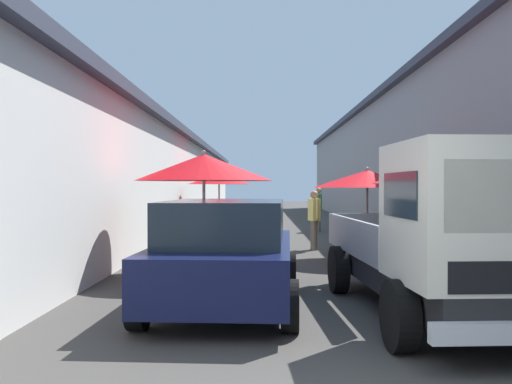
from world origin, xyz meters
name	(u,v)px	position (x,y,z in m)	size (l,w,h in m)	color
ground	(288,241)	(13.50, 0.00, 0.00)	(90.00, 90.00, 0.00)	#3D3A38
building_left_whitewash	(76,180)	(15.75, 7.10, 1.85)	(49.80, 7.50, 3.68)	silver
building_right_concrete	(495,158)	(15.75, -7.10, 2.60)	(49.80, 7.50, 5.19)	gray
fruit_stall_far_left	(204,178)	(7.21, 1.87, 1.79)	(2.54, 2.54, 2.31)	#9E9EA3
fruit_stall_near_left	(438,185)	(6.23, -2.13, 1.66)	(2.25, 2.25, 2.18)	#9E9EA3
fruit_stall_far_right	(367,190)	(9.30, -1.53, 1.56)	(2.42, 2.42, 2.08)	#9E9EA3
fruit_stall_near_right	(219,189)	(16.31, 2.28, 1.57)	(2.24, 2.24, 2.13)	#9E9EA3
hatchback_car	(226,253)	(4.50, 1.29, 0.74)	(3.99, 2.08, 1.45)	#0F1438
delivery_truck	(458,240)	(3.18, -1.39, 1.04)	(5.01, 2.18, 2.08)	black
vendor_by_crates	(319,206)	(17.19, -1.30, 0.93)	(0.63, 0.29, 1.61)	#665B4C
vendor_in_shade	(314,216)	(11.30, -0.56, 0.87)	(0.61, 0.30, 1.53)	#665B4C
parked_scooter	(452,246)	(8.14, -3.02, 0.45)	(1.69, 0.36, 1.14)	black
plastic_stool	(250,247)	(9.00, 1.06, 0.33)	(0.30, 0.30, 0.43)	red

